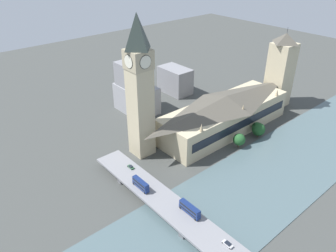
{
  "coord_description": "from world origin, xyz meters",
  "views": [
    {
      "loc": [
        -103.65,
        146.08,
        111.81
      ],
      "look_at": [
        23.21,
        37.12,
        16.71
      ],
      "focal_mm": 35.0,
      "sensor_mm": 36.0,
      "label": 1
    }
  ],
  "objects_px": {
    "victoria_tower": "(280,70)",
    "car_southbound_lead": "(131,167)",
    "road_bridge": "(191,224)",
    "double_decker_bus_mid": "(141,184)",
    "car_northbound_lead": "(228,244)",
    "clock_tower": "(139,85)",
    "double_decker_bus_lead": "(190,209)",
    "parliament_hall": "(225,113)"
  },
  "relations": [
    {
      "from": "parliament_hall",
      "to": "double_decker_bus_lead",
      "type": "height_order",
      "value": "parliament_hall"
    },
    {
      "from": "car_southbound_lead",
      "to": "clock_tower",
      "type": "bearing_deg",
      "value": -52.14
    },
    {
      "from": "clock_tower",
      "to": "car_northbound_lead",
      "type": "bearing_deg",
      "value": 167.39
    },
    {
      "from": "double_decker_bus_lead",
      "to": "car_northbound_lead",
      "type": "xyz_separation_m",
      "value": [
        -22.7,
        0.66,
        -1.97
      ]
    },
    {
      "from": "road_bridge",
      "to": "double_decker_bus_mid",
      "type": "height_order",
      "value": "double_decker_bus_mid"
    },
    {
      "from": "parliament_hall",
      "to": "car_southbound_lead",
      "type": "distance_m",
      "value": 76.96
    },
    {
      "from": "clock_tower",
      "to": "double_decker_bus_lead",
      "type": "distance_m",
      "value": 71.37
    },
    {
      "from": "car_northbound_lead",
      "to": "parliament_hall",
      "type": "bearing_deg",
      "value": -48.4
    },
    {
      "from": "parliament_hall",
      "to": "double_decker_bus_mid",
      "type": "distance_m",
      "value": 84.4
    },
    {
      "from": "double_decker_bus_lead",
      "to": "car_northbound_lead",
      "type": "relative_size",
      "value": 2.46
    },
    {
      "from": "victoria_tower",
      "to": "double_decker_bus_mid",
      "type": "distance_m",
      "value": 145.41
    },
    {
      "from": "parliament_hall",
      "to": "road_bridge",
      "type": "relative_size",
      "value": 0.71
    },
    {
      "from": "clock_tower",
      "to": "double_decker_bus_lead",
      "type": "relative_size",
      "value": 7.01
    },
    {
      "from": "car_northbound_lead",
      "to": "car_southbound_lead",
      "type": "bearing_deg",
      "value": -0.08
    },
    {
      "from": "parliament_hall",
      "to": "car_southbound_lead",
      "type": "relative_size",
      "value": 23.44
    },
    {
      "from": "clock_tower",
      "to": "double_decker_bus_mid",
      "type": "distance_m",
      "value": 53.15
    },
    {
      "from": "double_decker_bus_lead",
      "to": "car_northbound_lead",
      "type": "bearing_deg",
      "value": 178.34
    },
    {
      "from": "double_decker_bus_lead",
      "to": "car_southbound_lead",
      "type": "relative_size",
      "value": 2.81
    },
    {
      "from": "victoria_tower",
      "to": "car_southbound_lead",
      "type": "distance_m",
      "value": 138.94
    },
    {
      "from": "clock_tower",
      "to": "double_decker_bus_mid",
      "type": "height_order",
      "value": "clock_tower"
    },
    {
      "from": "victoria_tower",
      "to": "car_southbound_lead",
      "type": "relative_size",
      "value": 14.21
    },
    {
      "from": "road_bridge",
      "to": "double_decker_bus_mid",
      "type": "distance_m",
      "value": 33.02
    },
    {
      "from": "car_northbound_lead",
      "to": "victoria_tower",
      "type": "bearing_deg",
      "value": -63.58
    },
    {
      "from": "road_bridge",
      "to": "car_southbound_lead",
      "type": "distance_m",
      "value": 49.65
    },
    {
      "from": "car_southbound_lead",
      "to": "double_decker_bus_lead",
      "type": "bearing_deg",
      "value": -179.27
    },
    {
      "from": "double_decker_bus_lead",
      "to": "clock_tower",
      "type": "bearing_deg",
      "value": -16.62
    },
    {
      "from": "double_decker_bus_lead",
      "to": "double_decker_bus_mid",
      "type": "relative_size",
      "value": 1.07
    },
    {
      "from": "road_bridge",
      "to": "double_decker_bus_lead",
      "type": "distance_m",
      "value": 6.75
    },
    {
      "from": "double_decker_bus_lead",
      "to": "car_southbound_lead",
      "type": "distance_m",
      "value": 45.01
    },
    {
      "from": "road_bridge",
      "to": "car_northbound_lead",
      "type": "height_order",
      "value": "car_northbound_lead"
    },
    {
      "from": "victoria_tower",
      "to": "clock_tower",
      "type": "bearing_deg",
      "value": 83.47
    },
    {
      "from": "parliament_hall",
      "to": "double_decker_bus_lead",
      "type": "distance_m",
      "value": 88.77
    },
    {
      "from": "double_decker_bus_mid",
      "to": "victoria_tower",
      "type": "bearing_deg",
      "value": -83.06
    },
    {
      "from": "road_bridge",
      "to": "car_northbound_lead",
      "type": "relative_size",
      "value": 28.93
    },
    {
      "from": "parliament_hall",
      "to": "road_bridge",
      "type": "bearing_deg",
      "value": 122.2
    },
    {
      "from": "clock_tower",
      "to": "car_southbound_lead",
      "type": "relative_size",
      "value": 19.68
    },
    {
      "from": "clock_tower",
      "to": "double_decker_bus_lead",
      "type": "height_order",
      "value": "clock_tower"
    },
    {
      "from": "car_northbound_lead",
      "to": "road_bridge",
      "type": "bearing_deg",
      "value": 8.46
    },
    {
      "from": "double_decker_bus_lead",
      "to": "double_decker_bus_mid",
      "type": "xyz_separation_m",
      "value": [
        28.1,
        6.36,
        0.02
      ]
    },
    {
      "from": "clock_tower",
      "to": "car_southbound_lead",
      "type": "xyz_separation_m",
      "value": [
        -14.16,
        18.22,
        -37.9
      ]
    },
    {
      "from": "clock_tower",
      "to": "car_southbound_lead",
      "type": "distance_m",
      "value": 44.37
    },
    {
      "from": "parliament_hall",
      "to": "car_northbound_lead",
      "type": "xyz_separation_m",
      "value": [
        -68.16,
        76.77,
        -6.54
      ]
    }
  ]
}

